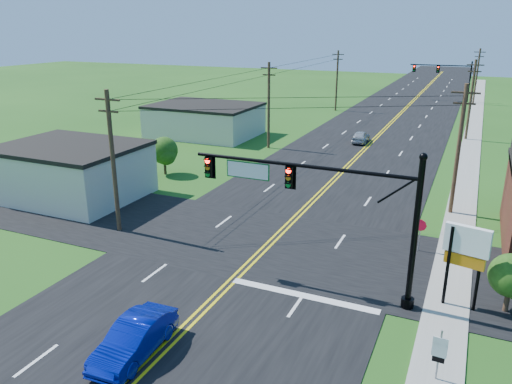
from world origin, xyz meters
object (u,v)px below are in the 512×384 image
at_px(blue_car, 135,339).
at_px(route_sign, 439,352).
at_px(signal_mast_far, 443,74).
at_px(stop_sign, 420,228).
at_px(signal_mast_main, 320,199).

height_order(blue_car, route_sign, route_sign).
distance_m(blue_car, route_sign, 11.64).
xyz_separation_m(signal_mast_far, stop_sign, (4.06, -65.41, -3.10)).
bearing_deg(signal_mast_main, route_sign, -37.86).
bearing_deg(stop_sign, signal_mast_far, 107.54).
relative_size(blue_car, stop_sign, 2.21).
height_order(blue_car, stop_sign, stop_sign).
relative_size(route_sign, stop_sign, 1.08).
relative_size(signal_mast_main, signal_mast_far, 1.03).
distance_m(blue_car, stop_sign, 17.30).
bearing_deg(blue_car, stop_sign, 55.22).
relative_size(signal_mast_far, blue_car, 2.48).
bearing_deg(blue_car, signal_mast_far, 83.57).
bearing_deg(blue_car, signal_mast_main, 55.45).
relative_size(signal_mast_main, stop_sign, 5.62).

